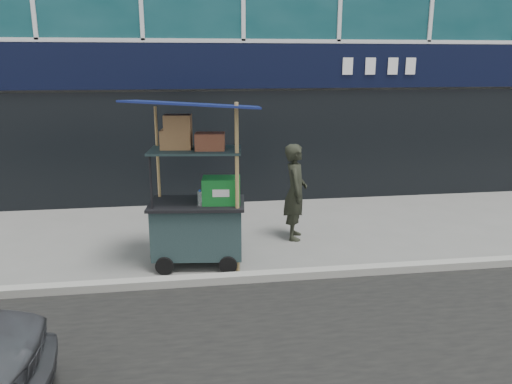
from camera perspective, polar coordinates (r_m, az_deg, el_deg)
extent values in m
plane|color=slate|center=(7.37, 2.43, -9.30)|extent=(80.00, 80.00, 0.00)
cube|color=gray|center=(7.17, 2.73, -9.50)|extent=(80.00, 0.18, 0.12)
cube|color=black|center=(10.55, -1.41, 14.17)|extent=(15.68, 0.06, 0.90)
cube|color=black|center=(10.74, -1.38, 5.07)|extent=(15.68, 0.04, 2.40)
cube|color=#1C2E30|center=(7.58, -6.67, -4.25)|extent=(1.40, 0.92, 0.77)
cylinder|color=black|center=(7.41, -10.43, -8.32)|extent=(0.27, 0.09, 0.26)
cylinder|color=black|center=(7.32, -3.21, -8.36)|extent=(0.27, 0.09, 0.26)
cube|color=black|center=(7.46, -6.76, -1.31)|extent=(1.49, 1.01, 0.04)
cylinder|color=black|center=(7.13, -11.91, 0.95)|extent=(0.04, 0.04, 0.82)
cylinder|color=black|center=(7.01, -2.17, 1.04)|extent=(0.04, 0.04, 0.82)
cylinder|color=black|center=(7.76, -11.08, 2.11)|extent=(0.04, 0.04, 0.82)
cylinder|color=black|center=(7.65, -2.13, 2.20)|extent=(0.04, 0.04, 0.82)
cube|color=#1C2E30|center=(7.28, -6.95, 4.76)|extent=(1.40, 0.92, 0.03)
cylinder|color=#A57C4A|center=(7.04, -2.16, 0.17)|extent=(0.06, 0.06, 2.47)
cylinder|color=#A57C4A|center=(7.79, -11.02, 0.93)|extent=(0.05, 0.05, 2.36)
cube|color=#0D1D4A|center=(7.20, -7.11, 9.92)|extent=(2.00, 1.52, 0.22)
cube|color=#106515|center=(7.33, -3.98, 0.20)|extent=(0.59, 0.44, 0.38)
cylinder|color=silver|center=(7.21, -6.42, -0.78)|extent=(0.08, 0.08, 0.22)
cylinder|color=blue|center=(7.18, -6.45, 0.15)|extent=(0.04, 0.04, 0.02)
cube|color=brown|center=(7.34, -9.09, 5.98)|extent=(0.47, 0.38, 0.27)
cube|color=brown|center=(7.19, -5.27, 5.78)|extent=(0.45, 0.35, 0.24)
cube|color=brown|center=(7.28, -8.93, 7.88)|extent=(0.41, 0.33, 0.22)
imported|color=black|center=(8.57, 4.52, 0.01)|extent=(0.51, 0.67, 1.66)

